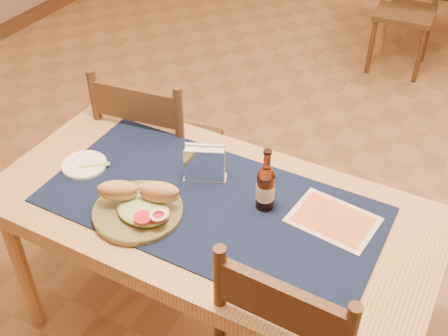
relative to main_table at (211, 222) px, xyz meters
The scene contains 11 objects.
main_table is the anchor object (origin of this frame).
placemat 0.09m from the main_table, ahead, with size 1.20×0.60×0.01m, color #0F1B3A.
baseboard 1.01m from the main_table, 90.00° to the left, with size 6.00×7.00×0.10m.
chair_main_far 0.71m from the main_table, 140.65° to the left, with size 0.51×0.51×0.98m.
chair_back_near 2.80m from the main_table, 88.68° to the left, with size 0.44×0.44×0.88m.
sandwich_plate 0.28m from the main_table, 140.40° to the right, with size 0.32×0.32×0.12m.
side_plate 0.55m from the main_table, behind, with size 0.17×0.17×0.01m.
fork 0.50m from the main_table, behind, with size 0.10×0.09×0.00m.
beer_bottle 0.26m from the main_table, 24.79° to the left, with size 0.07×0.07×0.25m.
napkin_holder 0.21m from the main_table, 127.67° to the left, with size 0.17×0.12×0.14m.
menu_card 0.44m from the main_table, 17.28° to the left, with size 0.31×0.24×0.01m.
Camera 1 is at (0.74, -2.08, 2.11)m, focal length 45.00 mm.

